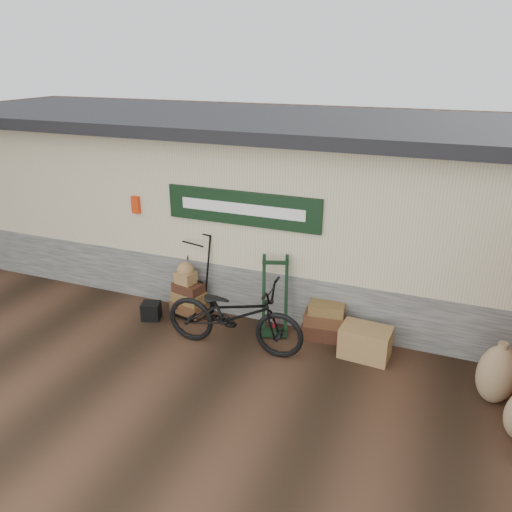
{
  "coord_description": "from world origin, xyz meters",
  "views": [
    {
      "loc": [
        2.7,
        -6.01,
        4.2
      ],
      "look_at": [
        -0.04,
        0.9,
        1.2
      ],
      "focal_mm": 35.0,
      "sensor_mm": 36.0,
      "label": 1
    }
  ],
  "objects_px": {
    "green_barrow": "(275,295)",
    "black_trunk": "(151,311)",
    "suitcase_stack": "(324,320)",
    "wicker_hamper": "(365,342)",
    "bicycle": "(234,311)",
    "porter_trolley": "(194,274)"
  },
  "relations": [
    {
      "from": "porter_trolley",
      "to": "wicker_hamper",
      "type": "relative_size",
      "value": 2.0
    },
    {
      "from": "green_barrow",
      "to": "wicker_hamper",
      "type": "bearing_deg",
      "value": -26.04
    },
    {
      "from": "green_barrow",
      "to": "wicker_hamper",
      "type": "xyz_separation_m",
      "value": [
        1.5,
        -0.2,
        -0.41
      ]
    },
    {
      "from": "green_barrow",
      "to": "bicycle",
      "type": "xyz_separation_m",
      "value": [
        -0.4,
        -0.7,
        -0.01
      ]
    },
    {
      "from": "wicker_hamper",
      "to": "bicycle",
      "type": "distance_m",
      "value": 2.01
    },
    {
      "from": "porter_trolley",
      "to": "suitcase_stack",
      "type": "relative_size",
      "value": 2.12
    },
    {
      "from": "suitcase_stack",
      "to": "wicker_hamper",
      "type": "relative_size",
      "value": 0.94
    },
    {
      "from": "wicker_hamper",
      "to": "black_trunk",
      "type": "distance_m",
      "value": 3.6
    },
    {
      "from": "suitcase_stack",
      "to": "green_barrow",
      "type": "bearing_deg",
      "value": -171.76
    },
    {
      "from": "porter_trolley",
      "to": "bicycle",
      "type": "distance_m",
      "value": 1.38
    },
    {
      "from": "suitcase_stack",
      "to": "black_trunk",
      "type": "bearing_deg",
      "value": -169.8
    },
    {
      "from": "black_trunk",
      "to": "green_barrow",
      "type": "bearing_deg",
      "value": 10.94
    },
    {
      "from": "green_barrow",
      "to": "black_trunk",
      "type": "height_order",
      "value": "green_barrow"
    },
    {
      "from": "wicker_hamper",
      "to": "suitcase_stack",
      "type": "bearing_deg",
      "value": 156.07
    },
    {
      "from": "porter_trolley",
      "to": "suitcase_stack",
      "type": "height_order",
      "value": "porter_trolley"
    },
    {
      "from": "porter_trolley",
      "to": "green_barrow",
      "type": "bearing_deg",
      "value": 8.72
    },
    {
      "from": "green_barrow",
      "to": "black_trunk",
      "type": "relative_size",
      "value": 4.27
    },
    {
      "from": "black_trunk",
      "to": "porter_trolley",
      "type": "bearing_deg",
      "value": 41.83
    },
    {
      "from": "green_barrow",
      "to": "suitcase_stack",
      "type": "xyz_separation_m",
      "value": [
        0.8,
        0.12,
        -0.34
      ]
    },
    {
      "from": "suitcase_stack",
      "to": "porter_trolley",
      "type": "bearing_deg",
      "value": 180.0
    },
    {
      "from": "porter_trolley",
      "to": "wicker_hamper",
      "type": "height_order",
      "value": "porter_trolley"
    },
    {
      "from": "suitcase_stack",
      "to": "black_trunk",
      "type": "relative_size",
      "value": 2.26
    }
  ]
}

